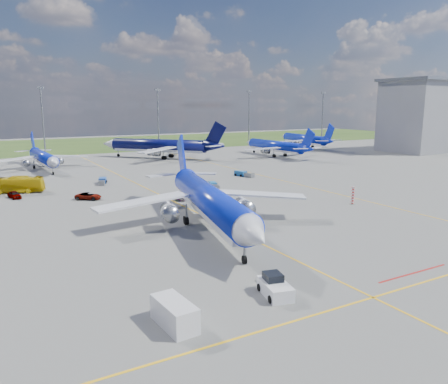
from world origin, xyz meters
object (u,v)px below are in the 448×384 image
baggage_tug_c (102,181)px  service_van (174,314)px  bg_jet_nnw (44,169)px  bg_jet_n (159,158)px  bg_jet_ne (275,156)px  bg_jet_ene (304,148)px  service_car_b (88,196)px  baggage_tug_w (214,185)px  service_car_c (183,195)px  apron_bus (13,185)px  service_car_a (14,195)px  main_airliner (210,228)px  baggage_tug_e (244,174)px  pushback_tug (275,287)px  warning_post (353,196)px

baggage_tug_c → service_van: bearing=-80.5°
bg_jet_nnw → bg_jet_n: 36.51m
bg_jet_ne → bg_jet_ene: bg_jet_ene is taller
bg_jet_nnw → service_car_b: bg_jet_nnw is taller
bg_jet_ne → baggage_tug_w: bg_jet_ne is taller
bg_jet_nnw → bg_jet_ene: bg_jet_ene is taller
service_car_b → service_car_c: (15.11, -7.98, 0.06)m
bg_jet_n → baggage_tug_w: bearing=36.9°
bg_jet_ene → apron_bus: 117.24m
service_van → service_car_a: service_van is taller
main_airliner → service_car_a: bearing=134.7°
service_car_a → apron_bus: bearing=74.2°
bg_jet_nnw → service_car_c: 55.46m
service_car_a → baggage_tug_e: bearing=-12.9°
baggage_tug_w → baggage_tug_c: bearing=153.2°
bg_jet_n → service_car_a: bg_jet_n is taller
pushback_tug → baggage_tug_c: (0.76, 64.43, -0.23)m
service_car_b → service_car_c: size_ratio=0.95×
apron_bus → service_car_c: (26.42, -21.45, -0.88)m
bg_jet_nnw → service_van: bearing=-94.8°
service_van → service_car_c: 46.51m
service_car_b → service_van: bearing=-150.9°
apron_bus → pushback_tug: bearing=-146.1°
bg_jet_ene → service_car_c: bearing=45.7°
service_car_b → baggage_tug_w: 25.23m
service_van → main_airliner: bearing=52.8°
bg_jet_nnw → service_car_c: bearing=-75.4°
service_car_b → baggage_tug_e: service_car_b is taller
pushback_tug → service_car_c: 42.47m
apron_bus → baggage_tug_e: apron_bus is taller
bg_jet_nnw → pushback_tug: size_ratio=6.01×
bg_jet_ne → service_car_b: size_ratio=8.08×
warning_post → main_airliner: main_airliner is taller
bg_jet_ene → service_car_c: bg_jet_ene is taller
bg_jet_ne → bg_jet_ene: bearing=-148.2°
service_car_a → baggage_tug_c: (17.78, 7.33, -0.12)m
bg_jet_ne → baggage_tug_c: (-63.75, -24.45, 0.54)m
bg_jet_ene → baggage_tug_e: (-59.07, -49.14, 0.56)m
main_airliner → pushback_tug: main_airliner is taller
service_car_c → baggage_tug_e: size_ratio=0.87×
main_airliner → pushback_tug: 22.67m
bg_jet_ne → main_airliner: size_ratio=0.85×
apron_bus → service_car_b: 17.61m
main_airliner → baggage_tug_e: 45.24m
bg_jet_ene → baggage_tug_w: bearing=46.1°
apron_bus → service_car_c: size_ratio=2.35×
pushback_tug → baggage_tug_c: 64.44m
warning_post → service_van: size_ratio=0.65×
warning_post → bg_jet_nnw: 81.69m
warning_post → apron_bus: bearing=141.7°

